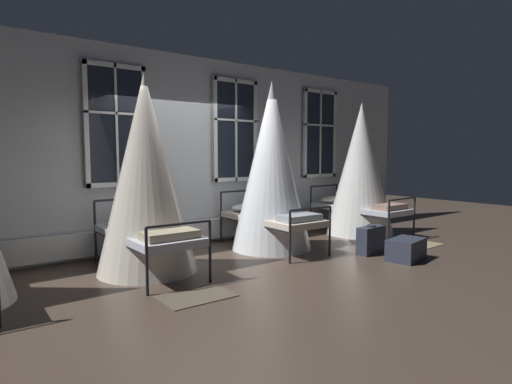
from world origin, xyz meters
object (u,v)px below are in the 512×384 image
at_px(cot_fourth, 360,170).
at_px(travel_trunk, 406,249).
at_px(cot_third, 272,168).
at_px(suitcase_dark, 371,240).
at_px(cot_second, 146,177).

relative_size(cot_fourth, travel_trunk, 4.10).
height_order(cot_third, cot_fourth, cot_third).
bearing_deg(cot_third, travel_trunk, -148.03).
bearing_deg(suitcase_dark, cot_fourth, 38.48).
relative_size(cot_second, cot_fourth, 1.02).
height_order(cot_second, cot_third, cot_third).
relative_size(suitcase_dark, travel_trunk, 0.90).
distance_m(suitcase_dark, travel_trunk, 0.60).
height_order(cot_third, suitcase_dark, cot_third).
bearing_deg(cot_second, cot_third, -88.08).
distance_m(cot_second, suitcase_dark, 3.66).
distance_m(cot_fourth, travel_trunk, 2.43).
bearing_deg(cot_third, cot_second, 92.79).
xyz_separation_m(cot_third, cot_fourth, (2.27, -0.04, -0.09)).
relative_size(cot_second, cot_third, 0.95).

